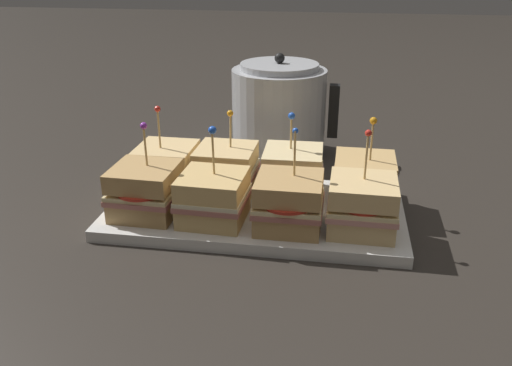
% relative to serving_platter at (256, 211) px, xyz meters
% --- Properties ---
extents(ground_plane, '(6.00, 6.00, 0.00)m').
position_rel_serving_platter_xyz_m(ground_plane, '(0.00, 0.00, -0.01)').
color(ground_plane, '#2D2823').
extents(serving_platter, '(0.46, 0.24, 0.02)m').
position_rel_serving_platter_xyz_m(serving_platter, '(0.00, 0.00, 0.00)').
color(serving_platter, silver).
rests_on(serving_platter, ground_plane).
extents(sandwich_front_far_left, '(0.10, 0.10, 0.14)m').
position_rel_serving_platter_xyz_m(sandwich_front_far_left, '(-0.16, -0.05, 0.05)').
color(sandwich_front_far_left, tan).
rests_on(sandwich_front_far_left, serving_platter).
extents(sandwich_front_center_left, '(0.10, 0.10, 0.14)m').
position_rel_serving_platter_xyz_m(sandwich_front_center_left, '(-0.06, -0.05, 0.05)').
color(sandwich_front_center_left, tan).
rests_on(sandwich_front_center_left, serving_platter).
extents(sandwich_front_center_right, '(0.10, 0.10, 0.15)m').
position_rel_serving_platter_xyz_m(sandwich_front_center_right, '(0.06, -0.06, 0.05)').
color(sandwich_front_center_right, tan).
rests_on(sandwich_front_center_right, serving_platter).
extents(sandwich_front_far_right, '(0.10, 0.10, 0.15)m').
position_rel_serving_platter_xyz_m(sandwich_front_far_right, '(0.16, -0.05, 0.05)').
color(sandwich_front_far_right, '#DBB77A').
rests_on(sandwich_front_far_right, serving_platter).
extents(sandwich_back_far_left, '(0.10, 0.10, 0.14)m').
position_rel_serving_platter_xyz_m(sandwich_back_far_left, '(-0.16, 0.05, 0.05)').
color(sandwich_back_far_left, '#DBB77A').
rests_on(sandwich_back_far_left, serving_platter).
extents(sandwich_back_center_left, '(0.10, 0.10, 0.14)m').
position_rel_serving_platter_xyz_m(sandwich_back_center_left, '(-0.06, 0.05, 0.05)').
color(sandwich_back_center_left, '#DBB77A').
rests_on(sandwich_back_center_left, serving_platter).
extents(sandwich_back_center_right, '(0.10, 0.10, 0.14)m').
position_rel_serving_platter_xyz_m(sandwich_back_center_right, '(0.05, 0.06, 0.05)').
color(sandwich_back_center_right, beige).
rests_on(sandwich_back_center_right, serving_platter).
extents(sandwich_back_far_right, '(0.10, 0.10, 0.14)m').
position_rel_serving_platter_xyz_m(sandwich_back_far_right, '(0.17, 0.05, 0.05)').
color(sandwich_back_far_right, tan).
rests_on(sandwich_back_far_right, serving_platter).
extents(kettle_steel, '(0.21, 0.19, 0.21)m').
position_rel_serving_platter_xyz_m(kettle_steel, '(0.00, 0.29, 0.08)').
color(kettle_steel, '#B7BABF').
rests_on(kettle_steel, ground_plane).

